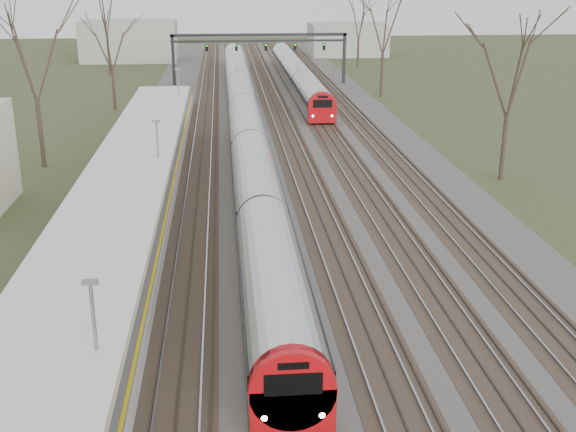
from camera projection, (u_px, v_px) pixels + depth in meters
The scene contains 8 objects.
track_bed at pixel (280, 140), 59.10m from camera, with size 24.00×160.00×0.22m.
platform at pixel (143, 203), 41.69m from camera, with size 3.50×69.00×1.00m, color #9E9B93.
canopy at pixel (130, 166), 36.32m from camera, with size 4.10×50.00×3.11m.
signal_gantry at pixel (260, 43), 85.77m from camera, with size 21.00×0.59×6.08m.
tree_west_far at pixel (32, 52), 48.45m from camera, with size 5.50×5.50×11.33m.
tree_east_far at pixel (511, 70), 45.68m from camera, with size 5.00×5.00×10.30m.
train_near at pixel (244, 112), 63.20m from camera, with size 2.62×90.21×3.05m.
train_far at pixel (297, 75), 84.97m from camera, with size 2.62×45.21×3.05m.
Camera 1 is at (-4.28, -2.75, 13.37)m, focal length 45.00 mm.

